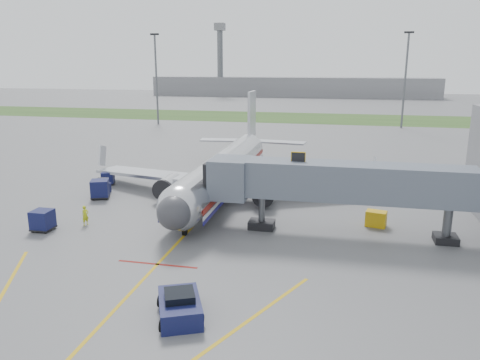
% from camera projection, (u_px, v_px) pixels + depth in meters
% --- Properties ---
extents(ground, '(400.00, 400.00, 0.00)m').
position_uv_depth(ground, '(177.00, 244.00, 37.26)').
color(ground, '#565659').
rests_on(ground, ground).
extents(grass_strip, '(300.00, 25.00, 0.01)m').
position_uv_depth(grass_strip, '(295.00, 118.00, 122.47)').
color(grass_strip, '#2D4C1E').
rests_on(grass_strip, ground).
extents(apron_markings, '(21.52, 50.00, 0.01)m').
position_uv_depth(apron_markings, '(137.00, 286.00, 30.25)').
color(apron_markings, gold).
rests_on(apron_markings, ground).
extents(airliner, '(32.10, 35.67, 10.25)m').
position_uv_depth(airliner, '(224.00, 170.00, 51.05)').
color(airliner, silver).
rests_on(airliner, ground).
extents(jet_bridge, '(25.30, 4.00, 6.90)m').
position_uv_depth(jet_bridge, '(345.00, 183.00, 38.20)').
color(jet_bridge, slate).
rests_on(jet_bridge, ground).
extents(light_mast_left, '(2.00, 0.44, 20.40)m').
position_uv_depth(light_mast_left, '(156.00, 77.00, 107.19)').
color(light_mast_left, '#595B60').
rests_on(light_mast_left, ground).
extents(light_mast_right, '(2.00, 0.44, 20.40)m').
position_uv_depth(light_mast_right, '(405.00, 78.00, 100.39)').
color(light_mast_right, '#595B60').
rests_on(light_mast_right, ground).
extents(distant_terminal, '(120.00, 14.00, 8.00)m').
position_uv_depth(distant_terminal, '(291.00, 87.00, 199.33)').
color(distant_terminal, slate).
rests_on(distant_terminal, ground).
extents(control_tower, '(4.00, 4.00, 30.00)m').
position_uv_depth(control_tower, '(220.00, 54.00, 197.63)').
color(control_tower, '#595B60').
rests_on(control_tower, ground).
extents(pushback_tug, '(3.60, 4.33, 1.55)m').
position_uv_depth(pushback_tug, '(180.00, 307.00, 26.39)').
color(pushback_tug, '#0D173D').
rests_on(pushback_tug, ground).
extents(baggage_tug, '(1.62, 2.63, 1.73)m').
position_uv_depth(baggage_tug, '(102.00, 188.00, 51.00)').
color(baggage_tug, '#0D173D').
rests_on(baggage_tug, ground).
extents(baggage_cart_a, '(1.68, 1.68, 1.79)m').
position_uv_depth(baggage_cart_a, '(43.00, 220.00, 40.03)').
color(baggage_cart_a, '#0D173D').
rests_on(baggage_cart_a, ground).
extents(baggage_cart_b, '(1.79, 1.79, 1.54)m').
position_uv_depth(baggage_cart_b, '(108.00, 178.00, 55.16)').
color(baggage_cart_b, '#0D173D').
rests_on(baggage_cart_b, ground).
extents(baggage_cart_c, '(2.38, 2.38, 1.98)m').
position_uv_depth(baggage_cart_c, '(100.00, 189.00, 49.54)').
color(baggage_cart_c, '#0D173D').
rests_on(baggage_cart_c, ground).
extents(belt_loader, '(1.66, 3.89, 1.85)m').
position_uv_depth(belt_loader, '(180.00, 208.00, 45.00)').
color(belt_loader, '#0D173D').
rests_on(belt_loader, ground).
extents(ground_power_cart, '(1.93, 1.50, 1.38)m').
position_uv_depth(ground_power_cart, '(376.00, 219.00, 41.12)').
color(ground_power_cart, gold).
rests_on(ground_power_cart, ground).
extents(ramp_worker, '(0.66, 0.77, 1.78)m').
position_uv_depth(ramp_worker, '(85.00, 215.00, 41.36)').
color(ramp_worker, '#B7C817').
rests_on(ramp_worker, ground).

